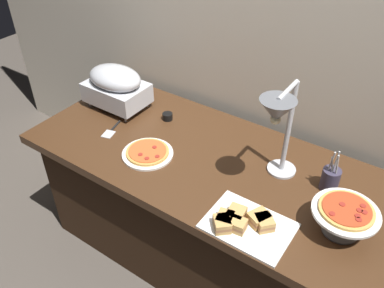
{
  "coord_description": "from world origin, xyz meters",
  "views": [
    {
      "loc": [
        0.85,
        -1.35,
        2.05
      ],
      "look_at": [
        -0.08,
        0.0,
        0.81
      ],
      "focal_mm": 37.53,
      "sensor_mm": 36.0,
      "label": 1
    }
  ],
  "objects_px": {
    "pizza_plate_center": "(345,213)",
    "sauce_cup_near": "(167,116)",
    "serving_spatula": "(112,130)",
    "utensil_holder": "(330,179)",
    "heat_lamp": "(279,118)",
    "sandwich_platter": "(244,222)",
    "pizza_plate_front": "(148,153)",
    "chafing_dish": "(116,85)"
  },
  "relations": [
    {
      "from": "chafing_dish",
      "to": "sauce_cup_near",
      "type": "distance_m",
      "value": 0.36
    },
    {
      "from": "heat_lamp",
      "to": "serving_spatula",
      "type": "relative_size",
      "value": 2.89
    },
    {
      "from": "pizza_plate_front",
      "to": "sandwich_platter",
      "type": "distance_m",
      "value": 0.65
    },
    {
      "from": "sauce_cup_near",
      "to": "utensil_holder",
      "type": "height_order",
      "value": "utensil_holder"
    },
    {
      "from": "chafing_dish",
      "to": "sandwich_platter",
      "type": "distance_m",
      "value": 1.16
    },
    {
      "from": "heat_lamp",
      "to": "sandwich_platter",
      "type": "height_order",
      "value": "heat_lamp"
    },
    {
      "from": "pizza_plate_front",
      "to": "pizza_plate_center",
      "type": "bearing_deg",
      "value": 3.55
    },
    {
      "from": "serving_spatula",
      "to": "sandwich_platter",
      "type": "bearing_deg",
      "value": -11.88
    },
    {
      "from": "chafing_dish",
      "to": "pizza_plate_center",
      "type": "xyz_separation_m",
      "value": [
        1.43,
        -0.2,
        -0.04
      ]
    },
    {
      "from": "sandwich_platter",
      "to": "serving_spatula",
      "type": "distance_m",
      "value": 0.96
    },
    {
      "from": "sauce_cup_near",
      "to": "chafing_dish",
      "type": "bearing_deg",
      "value": -170.07
    },
    {
      "from": "heat_lamp",
      "to": "pizza_plate_front",
      "type": "xyz_separation_m",
      "value": [
        -0.62,
        -0.13,
        -0.38
      ]
    },
    {
      "from": "pizza_plate_center",
      "to": "serving_spatula",
      "type": "height_order",
      "value": "pizza_plate_center"
    },
    {
      "from": "pizza_plate_front",
      "to": "utensil_holder",
      "type": "xyz_separation_m",
      "value": [
        0.85,
        0.28,
        0.05
      ]
    },
    {
      "from": "sauce_cup_near",
      "to": "sandwich_platter",
      "type": "bearing_deg",
      "value": -31.63
    },
    {
      "from": "pizza_plate_center",
      "to": "sauce_cup_near",
      "type": "bearing_deg",
      "value": 166.66
    },
    {
      "from": "pizza_plate_front",
      "to": "sandwich_platter",
      "type": "bearing_deg",
      "value": -12.68
    },
    {
      "from": "pizza_plate_front",
      "to": "sandwich_platter",
      "type": "height_order",
      "value": "sandwich_platter"
    },
    {
      "from": "serving_spatula",
      "to": "utensil_holder",
      "type": "bearing_deg",
      "value": 11.17
    },
    {
      "from": "chafing_dish",
      "to": "sauce_cup_near",
      "type": "height_order",
      "value": "chafing_dish"
    },
    {
      "from": "chafing_dish",
      "to": "heat_lamp",
      "type": "relative_size",
      "value": 0.72
    },
    {
      "from": "heat_lamp",
      "to": "serving_spatula",
      "type": "xyz_separation_m",
      "value": [
        -0.92,
        -0.08,
        -0.38
      ]
    },
    {
      "from": "chafing_dish",
      "to": "utensil_holder",
      "type": "distance_m",
      "value": 1.3
    },
    {
      "from": "pizza_plate_center",
      "to": "serving_spatula",
      "type": "relative_size",
      "value": 1.57
    },
    {
      "from": "chafing_dish",
      "to": "heat_lamp",
      "type": "height_order",
      "value": "heat_lamp"
    },
    {
      "from": "sandwich_platter",
      "to": "pizza_plate_front",
      "type": "bearing_deg",
      "value": 167.32
    },
    {
      "from": "pizza_plate_center",
      "to": "utensil_holder",
      "type": "height_order",
      "value": "utensil_holder"
    },
    {
      "from": "serving_spatula",
      "to": "sauce_cup_near",
      "type": "bearing_deg",
      "value": 54.67
    },
    {
      "from": "chafing_dish",
      "to": "sauce_cup_near",
      "type": "relative_size",
      "value": 6.07
    },
    {
      "from": "sandwich_platter",
      "to": "utensil_holder",
      "type": "distance_m",
      "value": 0.48
    },
    {
      "from": "chafing_dish",
      "to": "pizza_plate_front",
      "type": "relative_size",
      "value": 1.36
    },
    {
      "from": "serving_spatula",
      "to": "pizza_plate_center",
      "type": "bearing_deg",
      "value": 0.28
    },
    {
      "from": "heat_lamp",
      "to": "sandwich_platter",
      "type": "relative_size",
      "value": 1.39
    },
    {
      "from": "pizza_plate_center",
      "to": "sauce_cup_near",
      "type": "xyz_separation_m",
      "value": [
        -1.1,
        0.26,
        -0.08
      ]
    },
    {
      "from": "pizza_plate_center",
      "to": "sauce_cup_near",
      "type": "relative_size",
      "value": 4.56
    },
    {
      "from": "pizza_plate_front",
      "to": "heat_lamp",
      "type": "bearing_deg",
      "value": 11.91
    },
    {
      "from": "chafing_dish",
      "to": "pizza_plate_center",
      "type": "relative_size",
      "value": 1.33
    },
    {
      "from": "chafing_dish",
      "to": "utensil_holder",
      "type": "relative_size",
      "value": 1.56
    },
    {
      "from": "pizza_plate_front",
      "to": "serving_spatula",
      "type": "xyz_separation_m",
      "value": [
        -0.3,
        0.05,
        -0.01
      ]
    },
    {
      "from": "utensil_holder",
      "to": "serving_spatula",
      "type": "relative_size",
      "value": 1.34
    },
    {
      "from": "chafing_dish",
      "to": "pizza_plate_front",
      "type": "height_order",
      "value": "chafing_dish"
    },
    {
      "from": "pizza_plate_front",
      "to": "sauce_cup_near",
      "type": "height_order",
      "value": "sauce_cup_near"
    }
  ]
}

